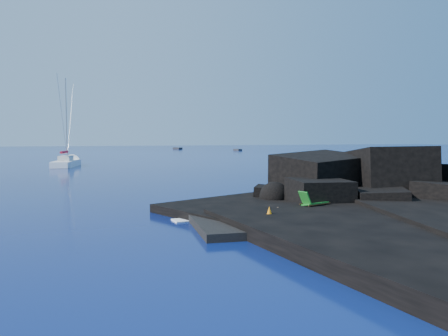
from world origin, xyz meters
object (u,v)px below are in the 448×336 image
at_px(sailboat, 67,166).
at_px(deck_chair, 315,199).
at_px(marker_cone, 269,213).
at_px(distant_boat_a, 178,149).
at_px(sunbather, 270,210).
at_px(distant_boat_b, 238,151).

xyz_separation_m(sailboat, deck_chair, (12.21, -45.71, 0.92)).
xyz_separation_m(sailboat, marker_cone, (8.91, -47.27, 0.66)).
height_order(deck_chair, marker_cone, deck_chair).
distance_m(deck_chair, distant_boat_a, 131.68).
distance_m(sunbather, distant_boat_b, 114.33).
height_order(sunbather, distant_boat_b, sunbather).
bearing_deg(distant_boat_a, sailboat, -127.26).
bearing_deg(sailboat, sunbather, -66.24).
bearing_deg(distant_boat_a, marker_cone, -115.72).
distance_m(sailboat, distant_boat_b, 78.75).
bearing_deg(marker_cone, deck_chair, 25.35).
bearing_deg(deck_chair, distant_boat_a, 63.09).
distance_m(distant_boat_a, distant_boat_b, 26.39).
height_order(sailboat, distant_boat_a, sailboat).
relative_size(marker_cone, distant_boat_a, 0.13).
bearing_deg(sailboat, marker_cone, -67.41).
bearing_deg(distant_boat_b, sailboat, -132.27).
xyz_separation_m(sailboat, distant_boat_b, (49.48, 61.26, 0.00)).
bearing_deg(marker_cone, distant_boat_a, 78.41).
xyz_separation_m(sailboat, sunbather, (9.62, -45.89, 0.52)).
distance_m(sailboat, deck_chair, 47.32).
bearing_deg(distant_boat_a, distant_boat_b, -72.93).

